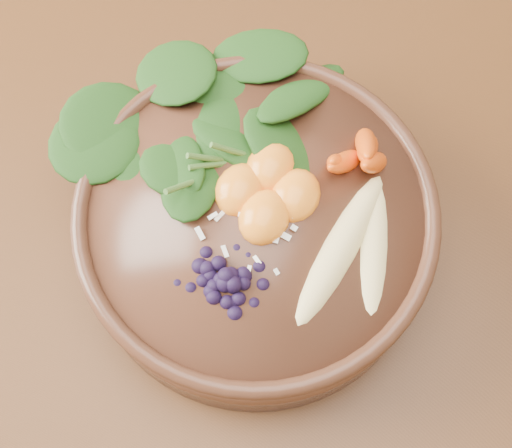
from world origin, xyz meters
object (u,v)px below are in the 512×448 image
at_px(stoneware_bowl, 256,229).
at_px(carrot_cluster, 360,129).
at_px(kale_heap, 235,115).
at_px(blueberry_pile, 227,271).
at_px(banana_halves, 360,241).
at_px(mandarin_cluster, 268,184).
at_px(dining_table, 227,197).

relative_size(stoneware_bowl, carrot_cluster, 3.62).
bearing_deg(kale_heap, blueberry_pile, -68.51).
bearing_deg(carrot_cluster, stoneware_bowl, -123.69).
relative_size(stoneware_bowl, kale_heap, 1.53).
bearing_deg(stoneware_bowl, blueberry_pile, -87.45).
distance_m(banana_halves, mandarin_cluster, 0.07).
bearing_deg(banana_halves, carrot_cluster, 113.06).
relative_size(stoneware_bowl, blueberry_pile, 2.16).
height_order(dining_table, mandarin_cluster, mandarin_cluster).
bearing_deg(blueberry_pile, kale_heap, 111.49).
bearing_deg(dining_table, mandarin_cluster, -38.75).
relative_size(kale_heap, blueberry_pile, 1.42).
bearing_deg(stoneware_bowl, kale_heap, 126.56).
xyz_separation_m(carrot_cluster, banana_halves, (0.03, -0.07, -0.02)).
relative_size(carrot_cluster, mandarin_cluster, 0.87).
height_order(banana_halves, mandarin_cluster, mandarin_cluster).
distance_m(dining_table, stoneware_bowl, 0.16).
bearing_deg(banana_halves, kale_heap, 156.45).
xyz_separation_m(dining_table, mandarin_cluster, (0.06, -0.05, 0.18)).
relative_size(kale_heap, banana_halves, 1.16).
bearing_deg(blueberry_pile, mandarin_cluster, 90.43).
height_order(kale_heap, carrot_cluster, carrot_cluster).
distance_m(kale_heap, blueberry_pile, 0.12).
relative_size(banana_halves, mandarin_cluster, 1.78).
xyz_separation_m(dining_table, banana_halves, (0.13, -0.06, 0.18)).
xyz_separation_m(dining_table, blueberry_pile, (0.06, -0.12, 0.18)).
xyz_separation_m(kale_heap, blueberry_pile, (0.04, -0.11, -0.00)).
relative_size(stoneware_bowl, mandarin_cluster, 3.15).
bearing_deg(carrot_cluster, kale_heap, -169.49).
bearing_deg(mandarin_cluster, kale_heap, 137.91).
relative_size(dining_table, carrot_cluster, 22.18).
height_order(dining_table, blueberry_pile, blueberry_pile).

